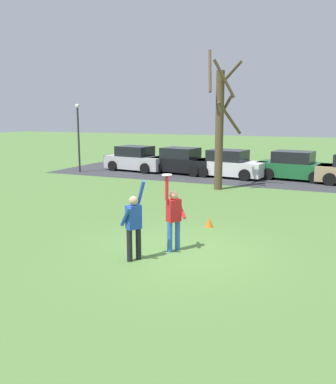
{
  "coord_description": "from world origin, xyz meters",
  "views": [
    {
      "loc": [
        3.96,
        -9.72,
        3.63
      ],
      "look_at": [
        -0.47,
        0.39,
        1.53
      ],
      "focal_mm": 38.41,
      "sensor_mm": 36.0,
      "label": 1
    }
  ],
  "objects_px": {
    "bare_tree_tall": "(220,124)",
    "person_defender": "(134,223)",
    "parked_car_white": "(229,165)",
    "parked_car_green": "(295,167)",
    "field_cone_orange": "(209,222)",
    "person_catcher": "(174,215)",
    "parked_car_black": "(182,162)",
    "lamppost_by_lot": "(78,131)",
    "frisbee_disc": "(167,175)",
    "parked_car_silver": "(136,159)"
  },
  "relations": [
    {
      "from": "bare_tree_tall",
      "to": "person_defender",
      "type": "bearing_deg",
      "value": -84.84
    },
    {
      "from": "parked_car_white",
      "to": "bare_tree_tall",
      "type": "height_order",
      "value": "bare_tree_tall"
    },
    {
      "from": "parked_car_green",
      "to": "field_cone_orange",
      "type": "height_order",
      "value": "parked_car_green"
    },
    {
      "from": "person_catcher",
      "to": "parked_car_black",
      "type": "xyz_separation_m",
      "value": [
        -5.28,
        13.82,
        -0.25
      ]
    },
    {
      "from": "parked_car_white",
      "to": "lamppost_by_lot",
      "type": "xyz_separation_m",
      "value": [
        -9.33,
        -1.67,
        1.86
      ]
    },
    {
      "from": "person_defender",
      "to": "lamppost_by_lot",
      "type": "relative_size",
      "value": 0.48
    },
    {
      "from": "person_catcher",
      "to": "parked_car_green",
      "type": "xyz_separation_m",
      "value": [
        1.45,
        14.11,
        -0.25
      ]
    },
    {
      "from": "parked_car_white",
      "to": "parked_car_green",
      "type": "relative_size",
      "value": 1.0
    },
    {
      "from": "frisbee_disc",
      "to": "field_cone_orange",
      "type": "height_order",
      "value": "frisbee_disc"
    },
    {
      "from": "person_defender",
      "to": "parked_car_black",
      "type": "distance_m",
      "value": 15.6
    },
    {
      "from": "parked_car_black",
      "to": "bare_tree_tall",
      "type": "distance_m",
      "value": 6.26
    },
    {
      "from": "parked_car_black",
      "to": "person_defender",
      "type": "bearing_deg",
      "value": -65.11
    },
    {
      "from": "person_catcher",
      "to": "parked_car_silver",
      "type": "distance_m",
      "value": 16.2
    },
    {
      "from": "parked_car_white",
      "to": "bare_tree_tall",
      "type": "relative_size",
      "value": 0.65
    },
    {
      "from": "parked_car_silver",
      "to": "bare_tree_tall",
      "type": "relative_size",
      "value": 0.65
    },
    {
      "from": "person_defender",
      "to": "parked_car_white",
      "type": "height_order",
      "value": "person_defender"
    },
    {
      "from": "parked_car_black",
      "to": "parked_car_white",
      "type": "xyz_separation_m",
      "value": [
        3.11,
        -0.33,
        0.0
      ]
    },
    {
      "from": "frisbee_disc",
      "to": "parked_car_white",
      "type": "height_order",
      "value": "frisbee_disc"
    },
    {
      "from": "person_catcher",
      "to": "frisbee_disc",
      "type": "height_order",
      "value": "frisbee_disc"
    },
    {
      "from": "parked_car_silver",
      "to": "lamppost_by_lot",
      "type": "distance_m",
      "value": 4.08
    },
    {
      "from": "parked_car_green",
      "to": "parked_car_black",
      "type": "bearing_deg",
      "value": -169.97
    },
    {
      "from": "parked_car_black",
      "to": "person_catcher",
      "type": "bearing_deg",
      "value": -61.55
    },
    {
      "from": "frisbee_disc",
      "to": "lamppost_by_lot",
      "type": "xyz_separation_m",
      "value": [
        -11.39,
        12.01,
        0.49
      ]
    },
    {
      "from": "bare_tree_tall",
      "to": "parked_car_white",
      "type": "bearing_deg",
      "value": 98.29
    },
    {
      "from": "person_defender",
      "to": "parked_car_black",
      "type": "bearing_deg",
      "value": 47.97
    },
    {
      "from": "person_catcher",
      "to": "lamppost_by_lot",
      "type": "relative_size",
      "value": 0.49
    },
    {
      "from": "person_defender",
      "to": "parked_car_white",
      "type": "bearing_deg",
      "value": 36.67
    },
    {
      "from": "parked_car_white",
      "to": "parked_car_green",
      "type": "distance_m",
      "value": 3.68
    },
    {
      "from": "parked_car_green",
      "to": "parked_car_silver",
      "type": "bearing_deg",
      "value": -170.67
    },
    {
      "from": "frisbee_disc",
      "to": "parked_car_silver",
      "type": "distance_m",
      "value": 16.36
    },
    {
      "from": "field_cone_orange",
      "to": "parked_car_silver",
      "type": "bearing_deg",
      "value": 127.69
    },
    {
      "from": "parked_car_white",
      "to": "bare_tree_tall",
      "type": "distance_m",
      "value": 4.8
    },
    {
      "from": "parked_car_silver",
      "to": "parked_car_white",
      "type": "relative_size",
      "value": 1.0
    },
    {
      "from": "person_catcher",
      "to": "lamppost_by_lot",
      "type": "height_order",
      "value": "lamppost_by_lot"
    },
    {
      "from": "lamppost_by_lot",
      "to": "parked_car_white",
      "type": "bearing_deg",
      "value": 10.17
    },
    {
      "from": "parked_car_white",
      "to": "person_catcher",
      "type": "bearing_deg",
      "value": -73.3
    },
    {
      "from": "bare_tree_tall",
      "to": "parked_car_black",
      "type": "bearing_deg",
      "value": 129.91
    },
    {
      "from": "parked_car_silver",
      "to": "parked_car_black",
      "type": "bearing_deg",
      "value": 7.85
    },
    {
      "from": "parked_car_green",
      "to": "lamppost_by_lot",
      "type": "distance_m",
      "value": 13.29
    },
    {
      "from": "person_catcher",
      "to": "frisbee_disc",
      "type": "distance_m",
      "value": 1.13
    },
    {
      "from": "person_defender",
      "to": "parked_car_black",
      "type": "xyz_separation_m",
      "value": [
        -4.65,
        14.89,
        -0.25
      ]
    },
    {
      "from": "person_catcher",
      "to": "person_defender",
      "type": "bearing_deg",
      "value": 0.0
    },
    {
      "from": "person_defender",
      "to": "parked_car_black",
      "type": "relative_size",
      "value": 0.48
    },
    {
      "from": "field_cone_orange",
      "to": "lamppost_by_lot",
      "type": "bearing_deg",
      "value": 141.81
    },
    {
      "from": "frisbee_disc",
      "to": "parked_car_silver",
      "type": "xyz_separation_m",
      "value": [
        -8.36,
        14.0,
        -1.37
      ]
    },
    {
      "from": "person_catcher",
      "to": "parked_car_silver",
      "type": "relative_size",
      "value": 0.48
    },
    {
      "from": "parked_car_green",
      "to": "lamppost_by_lot",
      "type": "relative_size",
      "value": 1.01
    },
    {
      "from": "parked_car_black",
      "to": "bare_tree_tall",
      "type": "bearing_deg",
      "value": -42.54
    },
    {
      "from": "person_catcher",
      "to": "field_cone_orange",
      "type": "relative_size",
      "value": 6.5
    },
    {
      "from": "parked_car_black",
      "to": "field_cone_orange",
      "type": "bearing_deg",
      "value": -56.56
    }
  ]
}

